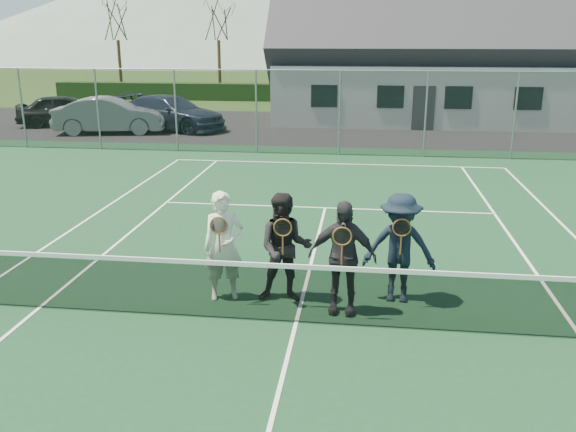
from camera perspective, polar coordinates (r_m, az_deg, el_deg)
name	(u,v)px	position (r m, az deg, el deg)	size (l,w,h in m)	color
ground	(345,129)	(28.61, 5.37, 8.11)	(220.00, 220.00, 0.00)	#294518
court_surface	(296,324)	(9.33, 0.77, -10.03)	(30.00, 30.00, 0.02)	#14381E
tarmac_carpark	(260,127)	(29.02, -2.62, 8.29)	(40.00, 12.00, 0.01)	black
hedge_row	(352,93)	(40.46, 6.03, 11.35)	(40.00, 1.20, 1.10)	black
hill_west	(211,4)	(106.60, -7.22, 19.07)	(110.00, 110.00, 18.00)	slate
car_a	(65,110)	(31.31, -20.11, 9.30)	(1.76, 4.39, 1.49)	black
car_b	(110,115)	(28.19, -16.30, 9.02)	(1.67, 4.79, 1.58)	gray
car_c	(170,113)	(28.61, -10.95, 9.45)	(2.17, 5.35, 1.55)	#1C2338
court_markings	(296,323)	(9.32, 0.77, -9.95)	(11.03, 23.83, 0.01)	white
tennis_net	(296,291)	(9.11, 0.78, -7.05)	(11.68, 0.08, 1.10)	slate
perimeter_fence	(340,113)	(21.97, 4.85, 9.57)	(30.07, 0.07, 3.02)	slate
clubhouse	(431,39)	(32.43, 13.20, 15.83)	(15.60, 8.20, 7.70)	silver
tree_a	(116,10)	(44.65, -15.82, 18.07)	(3.20, 3.20, 7.77)	#372314
tree_b	(218,9)	(42.50, -6.60, 18.66)	(3.20, 3.20, 7.77)	#3B2915
tree_c	(387,8)	(41.33, 9.23, 18.62)	(3.20, 3.20, 7.77)	#382014
tree_d	(551,8)	(42.78, 23.39, 17.46)	(3.20, 3.20, 7.77)	#352413
player_a	(224,246)	(9.89, -6.04, -2.81)	(0.76, 0.63, 1.80)	silver
player_b	(285,248)	(9.74, -0.28, -3.01)	(0.93, 0.76, 1.80)	black
player_c	(342,257)	(9.38, 5.10, -3.87)	(1.09, 0.54, 1.80)	#28272C
player_d	(399,248)	(9.90, 10.39, -2.97)	(1.21, 0.76, 1.80)	black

